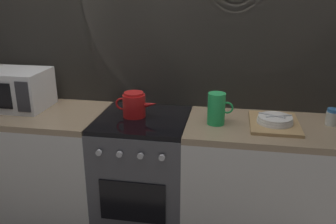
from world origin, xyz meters
TOP-DOWN VIEW (x-y plane):
  - back_wall at (0.00, 0.32)m, footprint 3.60×0.05m
  - counter_left at (-0.90, 0.00)m, footprint 1.20×0.60m
  - stove_unit at (-0.00, -0.00)m, footprint 0.60×0.63m
  - counter_right at (0.90, 0.00)m, footprint 1.20×0.60m
  - microwave at (-0.94, 0.06)m, footprint 0.46×0.35m
  - kettle at (-0.06, 0.02)m, footprint 0.28×0.15m
  - pitcher at (0.48, -0.03)m, footprint 0.16×0.11m
  - dish_pile at (0.84, 0.01)m, footprint 0.30×0.40m
  - spice_jar at (1.19, 0.08)m, footprint 0.08×0.08m

SIDE VIEW (x-z plane):
  - stove_unit at x=0.00m, z-range 0.00..0.90m
  - counter_left at x=-0.90m, z-range 0.00..0.90m
  - counter_right at x=0.90m, z-range 0.00..0.90m
  - dish_pile at x=0.84m, z-range 0.89..0.96m
  - spice_jar at x=1.19m, z-range 0.90..1.00m
  - kettle at x=-0.06m, z-range 0.90..1.06m
  - pitcher at x=0.48m, z-range 0.90..1.10m
  - microwave at x=-0.94m, z-range 0.90..1.17m
  - back_wall at x=0.00m, z-range 0.00..2.40m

